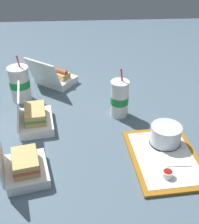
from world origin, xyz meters
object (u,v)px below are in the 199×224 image
ketchup_cup (168,174)px  clamshell_hotdog_center (55,77)px  clamshell_sandwich_right (34,118)px  soda_cup_back (20,84)px  food_tray (164,158)px  cake_container (166,135)px  soda_cup_left (119,99)px  clamshell_sandwich_front (23,166)px  plastic_fork (160,169)px

ketchup_cup → clamshell_hotdog_center: bearing=29.9°
clamshell_sandwich_right → soda_cup_back: 0.27m
clamshell_hotdog_center → food_tray: bearing=-145.2°
cake_container → soda_cup_left: size_ratio=0.54×
ketchup_cup → clamshell_sandwich_right: clamshell_sandwich_right is taller
clamshell_sandwich_front → clamshell_sandwich_right: (0.31, -0.00, -0.00)m
soda_cup_back → clamshell_hotdog_center: bearing=-44.7°
ketchup_cup → clamshell_sandwich_front: clamshell_sandwich_front is taller
food_tray → plastic_fork: 0.08m
food_tray → soda_cup_back: 0.81m
cake_container → clamshell_sandwich_right: 0.58m
food_tray → clamshell_sandwich_front: bearing=96.1°
cake_container → clamshell_sandwich_right: size_ratio=0.58×
cake_container → soda_cup_back: (0.42, 0.64, 0.04)m
clamshell_sandwich_right → clamshell_hotdog_center: 0.41m
ketchup_cup → clamshell_sandwich_front: size_ratio=0.19×
soda_cup_left → soda_cup_back: 0.51m
food_tray → clamshell_sandwich_front: 0.54m
clamshell_sandwich_right → soda_cup_back: soda_cup_back is taller
food_tray → plastic_fork: size_ratio=3.54×
clamshell_sandwich_front → clamshell_hotdog_center: clamshell_sandwich_front is taller
clamshell_sandwich_right → soda_cup_left: soda_cup_left is taller
food_tray → plastic_fork: bearing=153.6°
clamshell_hotdog_center → ketchup_cup: bearing=-150.1°
soda_cup_back → food_tray: bearing=-128.9°
cake_container → soda_cup_back: bearing=56.9°
clamshell_sandwich_right → clamshell_hotdog_center: size_ratio=0.78×
plastic_fork → soda_cup_left: 0.42m
plastic_fork → clamshell_hotdog_center: bearing=15.9°
food_tray → ketchup_cup: size_ratio=9.73×
clamshell_hotdog_center → soda_cup_left: size_ratio=1.19×
plastic_fork → clamshell_sandwich_front: 0.50m
food_tray → plastic_fork: plastic_fork is taller
clamshell_sandwich_front → cake_container: bearing=-75.7°
ketchup_cup → soda_cup_back: soda_cup_back is taller
ketchup_cup → plastic_fork: (0.04, 0.02, -0.01)m
cake_container → soda_cup_left: 0.29m
clamshell_hotdog_center → plastic_fork: bearing=-149.8°
cake_container → clamshell_hotdog_center: bearing=39.6°
clamshell_sandwich_right → soda_cup_back: bearing=20.6°
food_tray → clamshell_sandwich_right: bearing=64.2°
clamshell_sandwich_right → soda_cup_back: size_ratio=0.92×
soda_cup_left → clamshell_sandwich_front: bearing=134.3°
cake_container → ketchup_cup: size_ratio=3.18×
clamshell_sandwich_front → ketchup_cup: bearing=-95.6°
cake_container → ketchup_cup: cake_container is taller
ketchup_cup → soda_cup_back: 0.86m
soda_cup_left → plastic_fork: bearing=-164.9°
soda_cup_left → cake_container: bearing=-146.4°
soda_cup_left → food_tray: bearing=-156.5°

